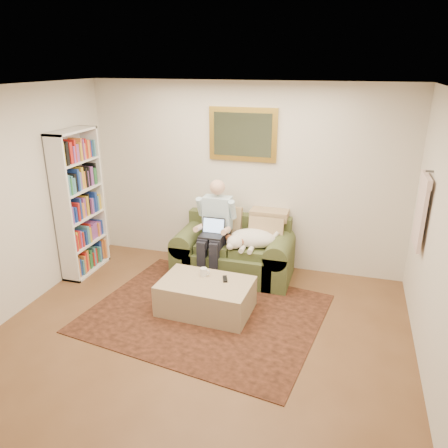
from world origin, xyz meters
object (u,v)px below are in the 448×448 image
at_px(seated_man, 214,232).
at_px(sleeping_dog, 253,238).
at_px(coffee_mug, 204,272).
at_px(laptop, 212,231).
at_px(ottoman, 206,296).
at_px(sofa, 234,256).
at_px(bookshelf, 79,204).

distance_m(seated_man, sleeping_dog, 0.54).
xyz_separation_m(sleeping_dog, coffee_mug, (-0.43, -0.80, -0.17)).
bearing_deg(laptop, ottoman, -77.79).
distance_m(sofa, sleeping_dog, 0.45).
relative_size(seated_man, ottoman, 1.26).
relative_size(seated_man, laptop, 4.33).
bearing_deg(coffee_mug, ottoman, -62.37).
bearing_deg(laptop, coffee_mug, -81.40).
height_order(coffee_mug, bookshelf, bookshelf).
bearing_deg(sofa, sleeping_dog, -15.74).
relative_size(sleeping_dog, ottoman, 0.62).
distance_m(sofa, bookshelf, 2.24).
bearing_deg(laptop, bookshelf, -172.25).
bearing_deg(coffee_mug, sofa, 81.04).
xyz_separation_m(seated_man, bookshelf, (-1.83, -0.31, 0.32)).
xyz_separation_m(seated_man, laptop, (0.00, -0.06, 0.03)).
distance_m(sleeping_dog, ottoman, 1.09).
relative_size(laptop, ottoman, 0.29).
relative_size(coffee_mug, bookshelf, 0.05).
bearing_deg(sleeping_dog, bookshelf, -170.91).
bearing_deg(coffee_mug, laptop, 98.60).
bearing_deg(seated_man, coffee_mug, -82.12).
xyz_separation_m(ottoman, coffee_mug, (-0.07, 0.14, 0.25)).
bearing_deg(seated_man, sofa, 31.45).
distance_m(sleeping_dog, bookshelf, 2.42).
bearing_deg(bookshelf, laptop, 7.75).
bearing_deg(sofa, ottoman, -93.59).
relative_size(laptop, sleeping_dog, 0.47).
xyz_separation_m(sofa, seated_man, (-0.24, -0.15, 0.40)).
xyz_separation_m(sleeping_dog, ottoman, (-0.35, -0.94, -0.42)).
bearing_deg(ottoman, seated_man, 101.37).
distance_m(laptop, sleeping_dog, 0.55).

